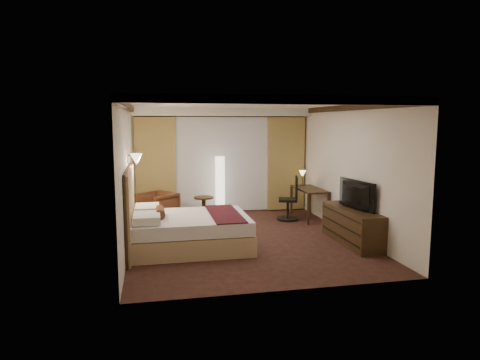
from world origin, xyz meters
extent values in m
cube|color=#321913|center=(0.00, 0.00, 0.00)|extent=(4.50, 5.50, 0.01)
cube|color=white|center=(0.00, 0.00, 2.70)|extent=(4.50, 5.50, 0.01)
cube|color=silver|center=(0.00, 2.75, 1.35)|extent=(4.50, 0.02, 2.70)
cube|color=silver|center=(-2.25, 0.00, 1.35)|extent=(0.02, 5.50, 2.70)
cube|color=silver|center=(2.25, 0.00, 1.35)|extent=(0.02, 5.50, 2.70)
cube|color=white|center=(0.00, 2.50, 2.60)|extent=(4.50, 0.50, 0.20)
cube|color=silver|center=(0.00, 2.67, 1.25)|extent=(2.48, 0.04, 2.45)
cube|color=#A38D4A|center=(-1.70, 2.61, 1.25)|extent=(1.00, 0.14, 2.45)
cube|color=#A38D4A|center=(1.70, 2.61, 1.25)|extent=(1.00, 0.14, 2.45)
imported|color=#543719|center=(-1.69, 1.86, 0.39)|extent=(1.03, 1.04, 0.78)
imported|color=black|center=(1.97, -0.71, 1.00)|extent=(0.78, 1.19, 0.15)
camera|label=1|loc=(-1.79, -8.23, 2.34)|focal=32.00mm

